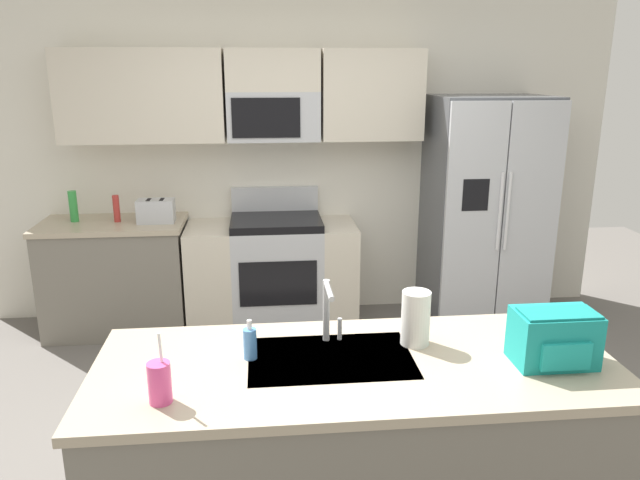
{
  "coord_description": "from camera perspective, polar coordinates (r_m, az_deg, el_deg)",
  "views": [
    {
      "loc": [
        -0.34,
        -2.91,
        2.06
      ],
      "look_at": [
        0.01,
        0.6,
        1.05
      ],
      "focal_mm": 33.95,
      "sensor_mm": 36.0,
      "label": 1
    }
  ],
  "objects": [
    {
      "name": "ground_plane",
      "position": [
        3.58,
        0.86,
        -19.13
      ],
      "size": [
        9.0,
        9.0,
        0.0
      ],
      "primitive_type": "plane",
      "color": "#66605B",
      "rests_on": "ground"
    },
    {
      "name": "kitchen_wall_unit",
      "position": [
        5.03,
        -3.42,
        9.24
      ],
      "size": [
        5.2,
        0.43,
        2.6
      ],
      "color": "silver",
      "rests_on": "ground"
    },
    {
      "name": "back_counter",
      "position": [
        5.11,
        -18.6,
        -3.24
      ],
      "size": [
        1.11,
        0.63,
        0.9
      ],
      "color": "slate",
      "rests_on": "ground"
    },
    {
      "name": "range_oven",
      "position": [
        4.98,
        -4.5,
        -3.02
      ],
      "size": [
        1.36,
        0.61,
        1.1
      ],
      "color": "#B7BABF",
      "rests_on": "ground"
    },
    {
      "name": "refrigerator",
      "position": [
        5.11,
        15.27,
        2.56
      ],
      "size": [
        0.9,
        0.76,
        1.85
      ],
      "color": "#4C4F54",
      "rests_on": "ground"
    },
    {
      "name": "island_counter",
      "position": [
        2.76,
        3.26,
        -19.67
      ],
      "size": [
        2.14,
        0.85,
        0.9
      ],
      "color": "slate",
      "rests_on": "ground"
    },
    {
      "name": "toaster",
      "position": [
        4.85,
        -15.2,
        2.66
      ],
      "size": [
        0.28,
        0.16,
        0.18
      ],
      "color": "#B7BABF",
      "rests_on": "back_counter"
    },
    {
      "name": "pepper_mill",
      "position": [
        4.96,
        -18.64,
        2.83
      ],
      "size": [
        0.05,
        0.05,
        0.21
      ],
      "primitive_type": "cylinder",
      "color": "#B2332D",
      "rests_on": "back_counter"
    },
    {
      "name": "bottle_green",
      "position": [
        5.08,
        -22.23,
        2.96
      ],
      "size": [
        0.06,
        0.06,
        0.24
      ],
      "primitive_type": "cylinder",
      "color": "green",
      "rests_on": "back_counter"
    },
    {
      "name": "sink_faucet",
      "position": [
        2.61,
        0.79,
        -6.32
      ],
      "size": [
        0.08,
        0.21,
        0.28
      ],
      "color": "#B7BABF",
      "rests_on": "island_counter"
    },
    {
      "name": "drink_cup_pink",
      "position": [
        2.28,
        -14.88,
        -12.83
      ],
      "size": [
        0.08,
        0.08,
        0.27
      ],
      "color": "#EA4C93",
      "rests_on": "island_counter"
    },
    {
      "name": "soap_dispenser",
      "position": [
        2.54,
        -6.62,
        -9.63
      ],
      "size": [
        0.06,
        0.06,
        0.17
      ],
      "color": "#4C8CD8",
      "rests_on": "island_counter"
    },
    {
      "name": "paper_towel_roll",
      "position": [
        2.66,
        9.0,
        -7.27
      ],
      "size": [
        0.12,
        0.12,
        0.24
      ],
      "primitive_type": "cylinder",
      "color": "white",
      "rests_on": "island_counter"
    },
    {
      "name": "backpack",
      "position": [
        2.63,
        21.23,
        -8.49
      ],
      "size": [
        0.32,
        0.22,
        0.23
      ],
      "color": "teal",
      "rests_on": "island_counter"
    }
  ]
}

